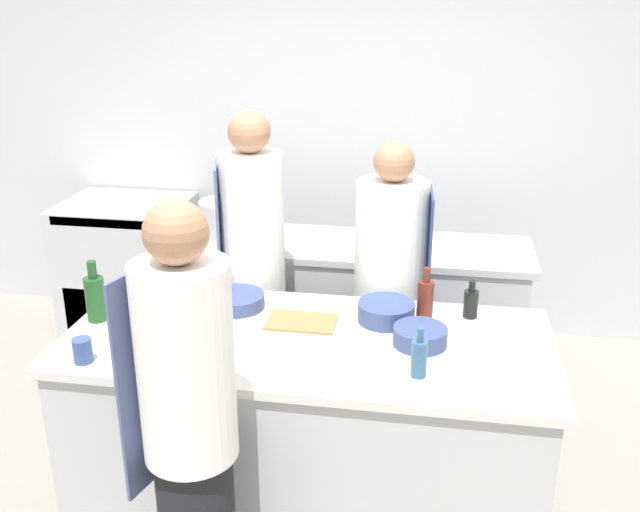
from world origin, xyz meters
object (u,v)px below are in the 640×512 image
Objects in this scene: chef_at_stove at (390,296)px; bottle_olive_oil at (471,303)px; bottle_vinegar at (419,357)px; cup at (83,351)px; chef_at_prep_near at (190,433)px; bottle_sauce at (95,297)px; bottle_wine at (177,291)px; oven_range at (130,266)px; bowl_mixing_large at (420,336)px; bowl_ceramic_blue at (237,301)px; bottle_cooking_oil at (425,297)px; chef_at_pass_far at (254,275)px; stockpot at (226,221)px; bowl_prep_small at (386,312)px.

chef_at_stove is 9.14× the size of bottle_olive_oil.
bottle_vinegar reaches higher than cup.
chef_at_prep_near is 1.02m from bottle_sauce.
bottle_wine is (-1.17, 0.47, -0.01)m from bottle_vinegar.
bottle_wine is 0.62m from cup.
oven_range is 2.76m from bowl_mixing_large.
bowl_ceramic_blue is (-1.10, -0.08, -0.04)m from bottle_olive_oil.
bottle_wine is 0.29m from bowl_ceramic_blue.
cup is at bearing -153.86° from bottle_cooking_oil.
chef_at_prep_near is at bearing -149.38° from bottle_vinegar.
bottle_vinegar is 2.02× the size of cup.
chef_at_pass_far is 1.13m from bowl_mixing_large.
bottle_cooking_oil is 0.83× the size of bottle_sauce.
bottle_olive_oil is at bearing -30.92° from oven_range.
chef_at_pass_far is 0.44m from bowl_ceramic_blue.
bottle_cooking_oil is at bearing -172.32° from bottle_olive_oil.
stockpot reaches higher than bowl_mixing_large.
bowl_prep_small is (-0.16, 0.21, 0.01)m from bowl_mixing_large.
bottle_olive_oil is 1.65m from stockpot.
bottle_vinegar is at bearing -43.20° from chef_at_prep_near.
chef_at_prep_near reaches higher than bottle_vinegar.
bottle_olive_oil reaches higher than oven_range.
chef_at_prep_near reaches higher than bottle_wine.
bottle_sauce is 1.11× the size of bowl_prep_small.
bowl_ceramic_blue is at bearing 5.59° from bottle_wine.
chef_at_stove is at bearing -6.31° from chef_at_prep_near.
chef_at_prep_near is 7.49× the size of bowl_mixing_large.
bottle_olive_oil is at bearing 7.68° from bottle_cooking_oil.
bowl_ceramic_blue is (-0.88, 0.24, -0.01)m from bowl_mixing_large.
bottle_sauce reaches higher than bowl_mixing_large.
bottle_sauce is (-0.31, -0.21, 0.04)m from bottle_wine.
chef_at_stove is at bearing -23.18° from stockpot.
bowl_mixing_large is 2.22× the size of cup.
stockpot is at bearing 92.47° from bottle_wine.
bowl_mixing_large is (-0.22, -0.31, -0.03)m from bottle_olive_oil.
bottle_olive_oil is at bearing -30.56° from stockpot.
bottle_wine reaches higher than cup.
chef_at_prep_near is 0.68m from cup.
chef_at_prep_near is at bearing -61.29° from oven_range.
bottle_sauce reaches higher than bowl_prep_small.
bowl_mixing_large reaches higher than bowl_ceramic_blue.
cup is at bearing 142.69° from chef_at_pass_far.
oven_range is 3.64× the size of bowl_prep_small.
bottle_olive_oil reaches higher than cup.
cup is (-1.19, -0.59, 0.01)m from bowl_prep_small.
cup is at bearing -127.36° from bowl_ceramic_blue.
oven_range is 2.61m from bottle_cooking_oil.
bottle_cooking_oil is (2.12, -1.43, 0.54)m from oven_range.
bowl_ceramic_blue is (1.24, -1.47, 0.48)m from oven_range.
bowl_prep_small reaches higher than bowl_mixing_large.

